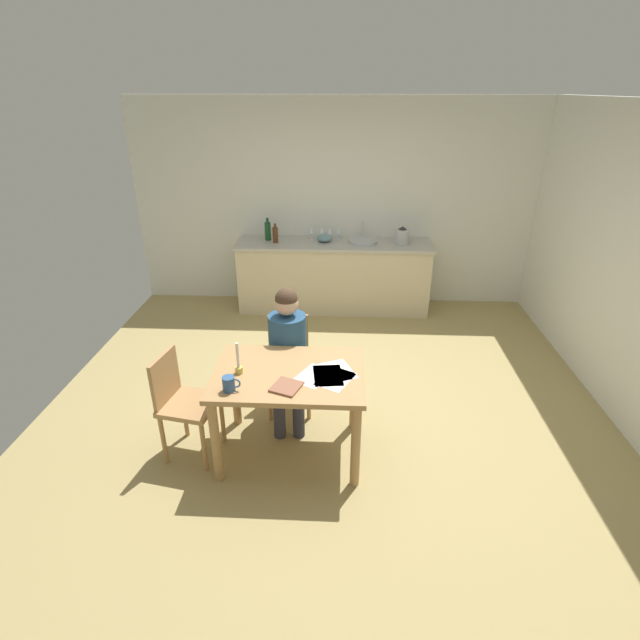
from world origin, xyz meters
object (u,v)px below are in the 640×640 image
at_px(dining_table, 289,386).
at_px(wine_glass_near_sink, 338,231).
at_px(sink_unit, 363,241).
at_px(mixing_bowl, 325,238).
at_px(bottle_oil, 268,231).
at_px(wine_glass_back_left, 322,231).
at_px(candlestick, 238,365).
at_px(person_seated, 288,348).
at_px(stovetop_kettle, 402,236).
at_px(bottle_vinegar, 275,235).
at_px(coffee_mug, 229,384).
at_px(wine_glass_by_kettle, 330,231).
at_px(chair_side_empty, 183,400).
at_px(chair_at_table, 289,359).
at_px(book_magazine, 287,387).
at_px(wine_glass_back_right, 312,231).

xyz_separation_m(dining_table, wine_glass_near_sink, (0.32, 3.02, 0.38)).
relative_size(sink_unit, mixing_bowl, 1.77).
xyz_separation_m(bottle_oil, wine_glass_back_left, (0.69, 0.08, -0.01)).
xyz_separation_m(candlestick, mixing_bowl, (0.52, 2.93, 0.13)).
distance_m(dining_table, wine_glass_near_sink, 3.06).
bearing_deg(person_seated, stovetop_kettle, 63.44).
bearing_deg(wine_glass_back_left, bottle_vinegar, -161.50).
height_order(coffee_mug, wine_glass_by_kettle, wine_glass_by_kettle).
bearing_deg(wine_glass_near_sink, wine_glass_by_kettle, 180.00).
height_order(person_seated, mixing_bowl, person_seated).
xyz_separation_m(mixing_bowl, wine_glass_back_left, (-0.04, 0.11, 0.06)).
bearing_deg(bottle_oil, stovetop_kettle, -2.34).
height_order(person_seated, wine_glass_near_sink, person_seated).
relative_size(chair_side_empty, wine_glass_back_left, 5.67).
distance_m(person_seated, bottle_vinegar, 2.38).
height_order(chair_at_table, book_magazine, chair_at_table).
xyz_separation_m(chair_side_empty, stovetop_kettle, (1.95, 2.91, 0.51)).
height_order(chair_at_table, chair_side_empty, chair_side_empty).
bearing_deg(bottle_oil, mixing_bowl, -2.45).
bearing_deg(chair_side_empty, wine_glass_back_right, 75.28).
xyz_separation_m(sink_unit, bottle_oil, (-1.21, 0.07, 0.10)).
bearing_deg(wine_glass_back_right, book_magazine, -89.41).
bearing_deg(coffee_mug, wine_glass_by_kettle, 79.64).
distance_m(mixing_bowl, wine_glass_back_right, 0.22).
bearing_deg(candlestick, person_seated, 59.93).
distance_m(chair_at_table, stovetop_kettle, 2.58).
distance_m(chair_at_table, mixing_bowl, 2.32).
relative_size(chair_side_empty, wine_glass_back_right, 5.67).
distance_m(person_seated, sink_unit, 2.49).
xyz_separation_m(dining_table, sink_unit, (0.63, 2.87, 0.30)).
relative_size(coffee_mug, bottle_oil, 0.46).
relative_size(book_magazine, wine_glass_near_sink, 1.30).
bearing_deg(candlestick, bottle_oil, 94.08).
bearing_deg(wine_glass_back_left, wine_glass_near_sink, 0.00).
bearing_deg(bottle_oil, chair_side_empty, -94.76).
distance_m(candlestick, stovetop_kettle, 3.26).
distance_m(wine_glass_by_kettle, wine_glass_back_right, 0.24).
distance_m(sink_unit, bottle_vinegar, 1.11).
distance_m(dining_table, wine_glass_by_kettle, 3.05).
bearing_deg(bottle_vinegar, candlestick, -88.00).
xyz_separation_m(wine_glass_near_sink, wine_glass_back_right, (-0.34, 0.00, 0.00)).
bearing_deg(book_magazine, wine_glass_by_kettle, 107.28).
distance_m(dining_table, candlestick, 0.42).
distance_m(dining_table, stovetop_kettle, 3.10).
distance_m(chair_at_table, sink_unit, 2.38).
distance_m(wine_glass_near_sink, wine_glass_back_right, 0.34).
bearing_deg(stovetop_kettle, chair_at_table, -118.32).
bearing_deg(wine_glass_back_right, wine_glass_near_sink, 0.00).
bearing_deg(dining_table, wine_glass_back_left, 87.98).
bearing_deg(wine_glass_back_left, person_seated, -93.89).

